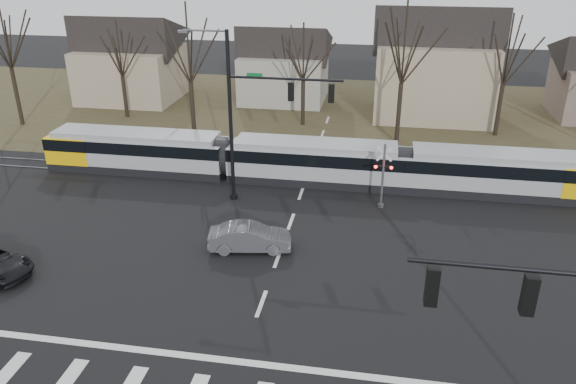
# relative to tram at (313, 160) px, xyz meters

# --- Properties ---
(ground) EXTENTS (140.00, 140.00, 0.00)m
(ground) POSITION_rel_tram_xyz_m (-0.45, -16.00, -1.51)
(ground) COLOR black
(grass_verge) EXTENTS (140.00, 28.00, 0.01)m
(grass_verge) POSITION_rel_tram_xyz_m (-0.45, 16.00, -1.50)
(grass_verge) COLOR #38331E
(grass_verge) RESTS_ON ground
(stop_line) EXTENTS (28.00, 0.35, 0.01)m
(stop_line) POSITION_rel_tram_xyz_m (-0.45, -17.80, -1.50)
(stop_line) COLOR silver
(stop_line) RESTS_ON ground
(lane_dashes) EXTENTS (0.18, 30.00, 0.01)m
(lane_dashes) POSITION_rel_tram_xyz_m (-0.45, -0.00, -1.50)
(lane_dashes) COLOR silver
(lane_dashes) RESTS_ON ground
(rail_pair) EXTENTS (90.00, 1.52, 0.06)m
(rail_pair) POSITION_rel_tram_xyz_m (-0.45, -0.20, -1.48)
(rail_pair) COLOR #59595E
(rail_pair) RESTS_ON ground
(tram) EXTENTS (36.48, 2.71, 2.77)m
(tram) POSITION_rel_tram_xyz_m (0.00, 0.00, 0.00)
(tram) COLOR gray
(tram) RESTS_ON ground
(sedan) EXTENTS (2.93, 4.74, 1.39)m
(sedan) POSITION_rel_tram_xyz_m (-2.03, -9.43, -0.81)
(sedan) COLOR #4D4E54
(sedan) RESTS_ON ground
(signal_pole_far) EXTENTS (9.28, 0.44, 10.20)m
(signal_pole_far) POSITION_rel_tram_xyz_m (-2.85, -3.50, 4.19)
(signal_pole_far) COLOR black
(signal_pole_far) RESTS_ON ground
(rail_crossing_signal) EXTENTS (1.08, 0.36, 4.00)m
(rail_crossing_signal) POSITION_rel_tram_xyz_m (4.55, -3.21, 0.38)
(rail_crossing_signal) COLOR #59595B
(rail_crossing_signal) RESTS_ON ground
(tree_row) EXTENTS (59.20, 7.20, 10.00)m
(tree_row) POSITION_rel_tram_xyz_m (1.55, 10.00, 3.49)
(tree_row) COLOR black
(tree_row) RESTS_ON ground
(house_a) EXTENTS (9.72, 8.64, 8.60)m
(house_a) POSITION_rel_tram_xyz_m (-20.45, 18.00, 2.96)
(house_a) COLOR gray
(house_a) RESTS_ON ground
(house_b) EXTENTS (8.64, 7.56, 7.65)m
(house_b) POSITION_rel_tram_xyz_m (-5.45, 20.00, 2.46)
(house_b) COLOR gray
(house_b) RESTS_ON ground
(house_c) EXTENTS (10.80, 8.64, 10.10)m
(house_c) POSITION_rel_tram_xyz_m (8.55, 17.00, 3.73)
(house_c) COLOR gray
(house_c) RESTS_ON ground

